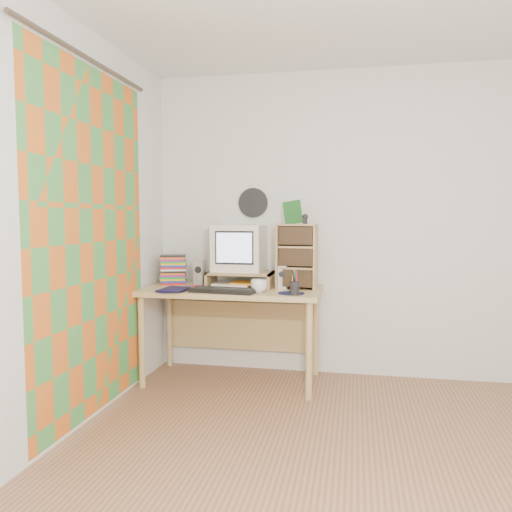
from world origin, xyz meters
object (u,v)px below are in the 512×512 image
at_px(cd_rack, 297,256).
at_px(diary, 163,287).
at_px(desk, 234,303).
at_px(crt_monitor, 239,248).
at_px(keyboard, 223,290).
at_px(mug, 259,286).
at_px(dvd_stack, 173,266).

bearing_deg(cd_rack, diary, -157.12).
relative_size(desk, cd_rack, 2.76).
height_order(crt_monitor, keyboard, crt_monitor).
bearing_deg(desk, keyboard, -91.39).
xyz_separation_m(desk, mug, (0.26, -0.25, 0.18)).
xyz_separation_m(crt_monitor, mug, (0.24, -0.34, -0.26)).
bearing_deg(dvd_stack, diary, -99.21).
xyz_separation_m(dvd_stack, mug, (0.79, -0.33, -0.10)).
bearing_deg(diary, mug, 8.00).
bearing_deg(keyboard, dvd_stack, 150.71).
relative_size(desk, keyboard, 2.87).
bearing_deg(cd_rack, mug, -127.71).
bearing_deg(mug, cd_rack, 46.75).
distance_m(desk, crt_monitor, 0.45).
distance_m(crt_monitor, dvd_stack, 0.58).
relative_size(crt_monitor, cd_rack, 0.78).
bearing_deg(mug, dvd_stack, 157.23).
bearing_deg(keyboard, desk, 95.52).
height_order(dvd_stack, mug, dvd_stack).
height_order(crt_monitor, cd_rack, cd_rack).
distance_m(crt_monitor, diary, 0.69).
bearing_deg(crt_monitor, diary, -141.97).
bearing_deg(dvd_stack, mug, -40.39).
distance_m(keyboard, dvd_stack, 0.67).
height_order(dvd_stack, diary, dvd_stack).
bearing_deg(mug, diary, -176.77).
bearing_deg(cd_rack, crt_monitor, 176.95).
xyz_separation_m(cd_rack, mug, (-0.25, -0.27, -0.21)).
bearing_deg(diary, keyboard, 3.12).
xyz_separation_m(crt_monitor, diary, (-0.50, -0.38, -0.29)).
bearing_deg(diary, dvd_stack, 103.18).
xyz_separation_m(crt_monitor, keyboard, (-0.03, -0.40, -0.29)).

